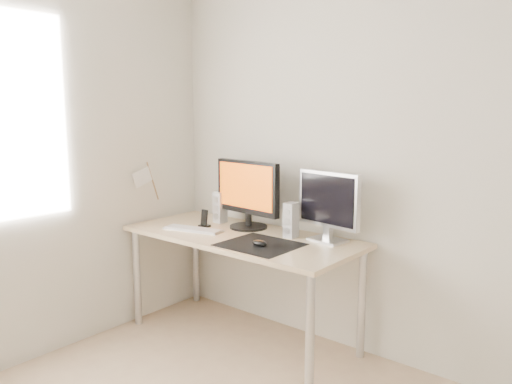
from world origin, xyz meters
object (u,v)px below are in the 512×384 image
Objects in this scene: second_monitor at (329,203)px; mouse at (260,243)px; desk at (241,246)px; speaker_left at (220,207)px; phone_dock at (204,222)px; main_monitor at (247,192)px; keyboard at (193,229)px; speaker_right at (291,220)px.

mouse is at bearing -124.42° from second_monitor.
speaker_left reaches higher than desk.
desk is 13.01× the size of phone_dock.
phone_dock is (-0.26, -0.16, -0.22)m from main_monitor.
mouse is 0.06× the size of desk.
speaker_left is 0.52× the size of keyboard.
desk is (-0.28, 0.15, -0.10)m from mouse.
second_monitor reaches higher than speaker_right.
keyboard is 3.55× the size of phone_dock.
phone_dock is (-0.62, 0.15, 0.02)m from mouse.
speaker_right reaches higher than keyboard.
main_monitor is at bearing 139.18° from mouse.
main_monitor is 0.61m from second_monitor.
second_monitor is 3.67× the size of phone_dock.
mouse is 0.23× the size of keyboard.
main_monitor is at bearing 32.51° from phone_dock.
speaker_left is at bearing 152.92° from mouse.
phone_dock is at bearing -179.03° from desk.
main_monitor is 4.49× the size of phone_dock.
main_monitor is (-0.36, 0.31, 0.23)m from mouse.
speaker_right reaches higher than phone_dock.
speaker_right is (-0.23, -0.07, -0.13)m from second_monitor.
second_monitor is (0.25, 0.36, 0.22)m from mouse.
mouse is 0.34m from desk.
second_monitor is 0.95m from keyboard.
main_monitor is at bearing -2.56° from speaker_left.
keyboard is (0.03, -0.30, -0.10)m from speaker_left.
phone_dock is at bearing 166.48° from mouse.
mouse is 0.72m from speaker_left.
main_monitor is 2.46× the size of speaker_right.
main_monitor is at bearing -175.05° from second_monitor.
main_monitor is 0.40m from speaker_right.
speaker_right is at bearing -2.54° from main_monitor.
phone_dock is (-0.33, -0.01, 0.12)m from desk.
main_monitor is 1.22× the size of second_monitor.
main_monitor is 0.31m from speaker_left.
speaker_right is at bearing 12.99° from phone_dock.
speaker_left is at bearing 95.36° from phone_dock.
speaker_left reaches higher than keyboard.
keyboard is at bearing -83.84° from phone_dock.
phone_dock is at bearing -147.49° from main_monitor.
main_monitor is 0.45m from keyboard.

